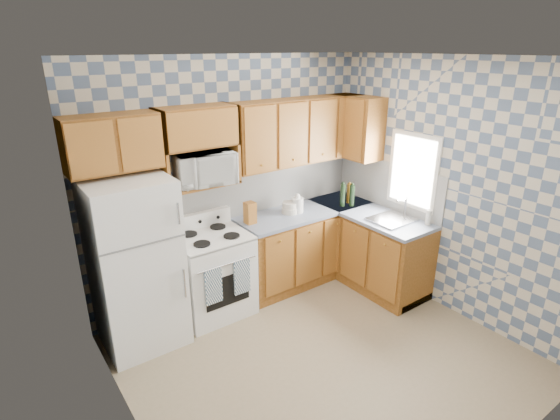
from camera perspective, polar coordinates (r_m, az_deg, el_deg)
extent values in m
plane|color=#7F6F51|center=(4.41, 5.46, -18.42)|extent=(3.40, 3.40, 0.00)
cube|color=slate|center=(4.94, -6.26, 3.79)|extent=(3.40, 0.02, 2.70)
cube|color=slate|center=(4.96, 21.03, 2.54)|extent=(0.02, 3.20, 2.70)
cube|color=silver|center=(5.18, -2.30, 2.95)|extent=(2.60, 0.02, 0.56)
cube|color=silver|center=(5.44, 13.85, 3.23)|extent=(0.02, 1.60, 0.56)
cube|color=white|center=(4.37, -18.35, -6.76)|extent=(0.75, 0.70, 1.68)
cube|color=white|center=(4.83, -8.78, -8.41)|extent=(0.76, 0.65, 0.90)
cube|color=silver|center=(4.62, -9.09, -3.47)|extent=(0.76, 0.65, 0.02)
cube|color=white|center=(4.82, -10.65, -1.33)|extent=(0.76, 0.08, 0.17)
cube|color=navy|center=(4.45, -8.68, -9.80)|extent=(0.18, 0.02, 0.39)
cube|color=navy|center=(4.58, -5.00, -8.65)|extent=(0.18, 0.02, 0.39)
cube|color=#5F3A0D|center=(5.48, 3.22, -4.60)|extent=(1.75, 0.60, 0.88)
cube|color=#5F3A0D|center=(5.51, 11.19, -4.83)|extent=(0.60, 1.60, 0.88)
cube|color=slate|center=(5.29, 3.35, -0.12)|extent=(1.77, 0.63, 0.04)
cube|color=slate|center=(5.33, 11.49, -0.37)|extent=(0.63, 1.60, 0.04)
cube|color=#5F3A0D|center=(5.14, 2.58, 10.28)|extent=(1.75, 0.33, 0.74)
cube|color=#5F3A0D|center=(4.17, -21.11, 8.16)|extent=(0.82, 0.33, 0.50)
cube|color=#5F3A0D|center=(5.47, 9.75, 10.65)|extent=(0.33, 0.70, 0.74)
cube|color=#5F3A0D|center=(4.57, -10.38, 3.28)|extent=(0.80, 0.33, 0.03)
imported|color=white|center=(4.51, -9.86, 5.42)|extent=(0.63, 0.47, 0.33)
cube|color=#B7B7BC|center=(5.11, 14.40, -1.24)|extent=(0.48, 0.40, 0.03)
cube|color=white|center=(5.16, 16.97, 4.88)|extent=(0.02, 0.66, 0.86)
cylinder|color=black|center=(5.40, 8.18, 1.96)|extent=(0.06, 0.06, 0.28)
cylinder|color=black|center=(5.43, 9.38, 1.89)|extent=(0.06, 0.06, 0.27)
cylinder|color=#583B0E|center=(5.53, 9.01, 2.17)|extent=(0.06, 0.06, 0.25)
cube|color=brown|center=(4.84, -3.94, -0.37)|extent=(0.11, 0.11, 0.25)
cylinder|color=white|center=(5.16, 2.29, 0.64)|extent=(0.14, 0.14, 0.18)
cylinder|color=beige|center=(5.07, 18.82, -0.93)|extent=(0.06, 0.06, 0.17)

